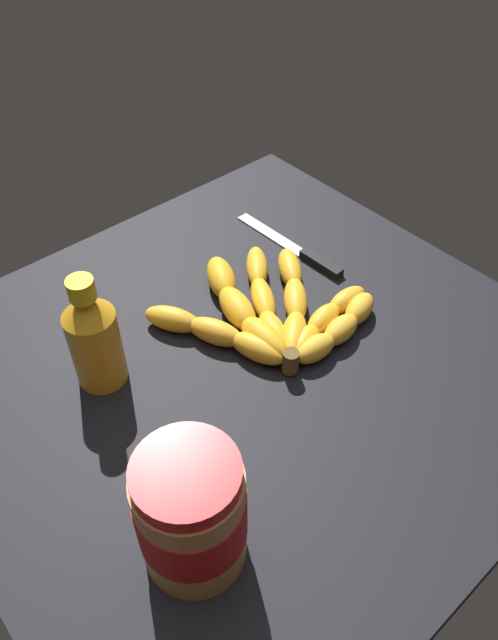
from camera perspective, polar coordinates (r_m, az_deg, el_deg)
ground_plane at (r=74.73cm, az=-0.28°, el=-4.69°), size 70.49×67.48×3.58cm
banana_bunch at (r=76.76cm, az=2.14°, el=0.64°), size 25.47×23.15×3.58cm
peanut_butter_jar at (r=54.60cm, az=-5.45°, el=-17.59°), size 9.65×9.65×13.89cm
honey_bottle at (r=68.98cm, az=-14.34°, el=-1.58°), size 5.80×5.80×14.90cm
butter_knife at (r=88.60cm, az=4.53°, el=6.66°), size 2.38×20.01×1.20cm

